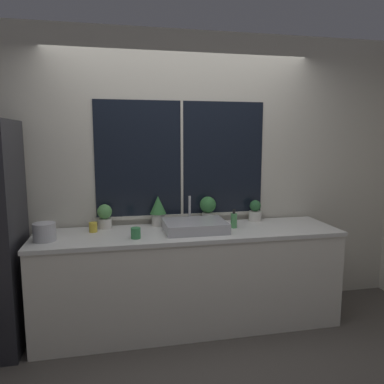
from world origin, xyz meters
name	(u,v)px	position (x,y,z in m)	size (l,w,h in m)	color
ground_plane	(197,343)	(0.00, 0.00, 0.00)	(14.00, 14.00, 0.00)	#4C4742
wall_back	(181,174)	(0.00, 0.73, 1.35)	(8.00, 0.09, 2.70)	beige
wall_right	(346,165)	(2.32, 1.50, 1.35)	(0.06, 7.00, 2.70)	beige
counter	(189,278)	(0.00, 0.33, 0.44)	(2.70, 0.69, 0.88)	silver
sink	(195,226)	(0.05, 0.32, 0.93)	(0.54, 0.46, 0.28)	#ADADB2
potted_plant_far_left	(105,216)	(-0.74, 0.59, 1.00)	(0.13, 0.13, 0.22)	silver
potted_plant_center_left	(158,209)	(-0.25, 0.59, 1.04)	(0.15, 0.15, 0.28)	silver
potted_plant_center_right	(208,208)	(0.24, 0.59, 1.03)	(0.16, 0.16, 0.26)	silver
potted_plant_far_right	(255,211)	(0.72, 0.59, 0.98)	(0.13, 0.13, 0.21)	silver
soap_bottle	(234,220)	(0.42, 0.36, 0.96)	(0.06, 0.06, 0.17)	#519E5B
mug_green	(136,233)	(-0.48, 0.18, 0.93)	(0.08, 0.08, 0.09)	#38844C
mug_yellow	(93,227)	(-0.84, 0.46, 0.93)	(0.07, 0.07, 0.09)	gold
kettle	(44,231)	(-1.21, 0.25, 0.96)	(0.18, 0.18, 0.16)	#B2B2B7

